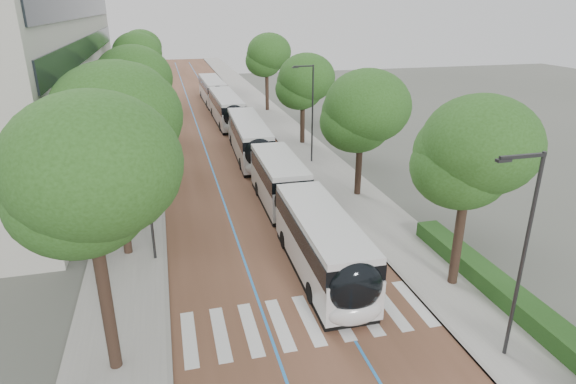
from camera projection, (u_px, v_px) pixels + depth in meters
name	position (u px, v px, depth m)	size (l,w,h in m)	color
ground	(311.00, 335.00, 19.52)	(160.00, 160.00, 0.00)	#51544C
road	(210.00, 121.00, 55.60)	(11.00, 140.00, 0.02)	brown
sidewalk_left	(142.00, 124.00, 53.83)	(4.00, 140.00, 0.12)	gray
sidewalk_right	(273.00, 117.00, 57.33)	(4.00, 140.00, 0.12)	gray
kerb_left	(160.00, 123.00, 54.28)	(0.20, 140.00, 0.14)	gray
kerb_right	(257.00, 118.00, 56.89)	(0.20, 140.00, 0.14)	gray
zebra_crossing	(308.00, 319.00, 20.46)	(10.55, 3.60, 0.01)	silver
lane_line_left	(196.00, 122.00, 55.22)	(0.12, 126.00, 0.01)	#297CCF
lane_line_right	(223.00, 120.00, 55.97)	(0.12, 126.00, 0.01)	#297CCF
hedge	(506.00, 293.00, 21.45)	(1.20, 14.00, 0.80)	#204919
streetlight_near	(522.00, 244.00, 16.61)	(1.82, 0.20, 8.00)	#2B2B2E
streetlight_far	(310.00, 106.00, 39.16)	(1.82, 0.20, 8.00)	#2B2B2E
lamp_post_left	(147.00, 187.00, 23.82)	(0.14, 0.14, 8.00)	#2B2B2E
trees_left	(128.00, 88.00, 36.43)	(6.45, 60.43, 9.63)	black
trees_right	(323.00, 90.00, 39.07)	(5.72, 47.21, 8.87)	black
lead_bus	(301.00, 214.00, 26.88)	(2.81, 18.44, 3.20)	black
bus_queued_0	(250.00, 140.00, 41.65)	(3.01, 12.49, 3.20)	silver
bus_queued_1	(227.00, 109.00, 53.78)	(2.64, 12.42, 3.20)	silver
bus_queued_2	(213.00, 91.00, 65.17)	(2.72, 12.44, 3.20)	silver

